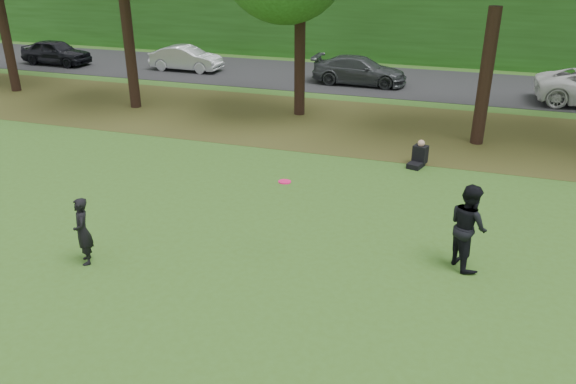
# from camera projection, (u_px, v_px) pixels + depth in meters

# --- Properties ---
(ground) EXTENTS (120.00, 120.00, 0.00)m
(ground) POSITION_uv_depth(u_px,v_px,m) (238.00, 332.00, 10.19)
(ground) COLOR #34581B
(ground) RESTS_ON ground
(leaf_litter) EXTENTS (60.00, 7.00, 0.01)m
(leaf_litter) POSITION_uv_depth(u_px,v_px,m) (367.00, 127.00, 21.50)
(leaf_litter) COLOR #493A1A
(leaf_litter) RESTS_ON ground
(street) EXTENTS (70.00, 7.00, 0.02)m
(street) POSITION_uv_depth(u_px,v_px,m) (396.00, 82.00, 28.46)
(street) COLOR black
(street) RESTS_ON ground
(far_hedge) EXTENTS (70.00, 3.00, 5.00)m
(far_hedge) POSITION_uv_depth(u_px,v_px,m) (414.00, 17.00, 32.66)
(far_hedge) COLOR #204A15
(far_hedge) RESTS_ON ground
(player_left) EXTENTS (0.63, 0.67, 1.53)m
(player_left) POSITION_uv_depth(u_px,v_px,m) (83.00, 231.00, 12.11)
(player_left) COLOR black
(player_left) RESTS_ON ground
(player_right) EXTENTS (1.10, 1.17, 1.91)m
(player_right) POSITION_uv_depth(u_px,v_px,m) (468.00, 226.00, 11.92)
(player_right) COLOR black
(player_right) RESTS_ON ground
(parked_cars) EXTENTS (39.52, 3.88, 1.52)m
(parked_cars) POSITION_uv_depth(u_px,v_px,m) (420.00, 74.00, 26.71)
(parked_cars) COLOR black
(parked_cars) RESTS_ON street
(frisbee) EXTENTS (0.36, 0.36, 0.04)m
(frisbee) POSITION_uv_depth(u_px,v_px,m) (285.00, 182.00, 11.72)
(frisbee) COLOR #FE1567
(frisbee) RESTS_ON ground
(seated_person) EXTENTS (0.62, 0.82, 0.83)m
(seated_person) POSITION_uv_depth(u_px,v_px,m) (419.00, 156.00, 17.67)
(seated_person) COLOR black
(seated_person) RESTS_ON ground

